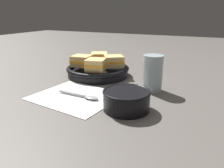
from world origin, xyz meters
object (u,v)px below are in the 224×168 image
Objects in this scene: skillet at (98,71)px; sandwich_near_right at (99,58)px; spoon at (86,96)px; sandwich_near_left at (114,61)px; sandwich_far_left at (82,61)px; soup_bowl at (126,99)px; drinking_glass at (153,73)px; sandwich_far_right at (96,65)px.

sandwich_near_right reaches higher than skillet.
spoon is at bearing -69.05° from sandwich_near_right.
sandwich_far_left is at bearing -156.98° from sandwich_near_left.
soup_bowl is 0.36m from skillet.
sandwich_near_right is at bearing 113.08° from skillet.
drinking_glass reaches higher than sandwich_near_right.
sandwich_near_left is (0.06, 0.02, 0.04)m from skillet.
sandwich_near_right is at bearing 113.02° from sandwich_far_right.
soup_bowl is 1.30× the size of sandwich_near_right.
spoon is 1.79× the size of sandwich_far_left.
soup_bowl reaches higher than spoon.
spoon is 0.28m from sandwich_far_left.
sandwich_far_right reaches higher than spoon.
skillet is (-0.24, 0.27, -0.01)m from soup_bowl.
sandwich_near_left is at bearing 23.02° from sandwich_far_left.
sandwich_near_left and sandwich_far_left have the same top height.
sandwich_near_right is at bearing 158.02° from sandwich_near_left.
soup_bowl is 1.07× the size of drinking_glass.
sandwich_far_right is at bearing -21.98° from sandwich_far_left.
skillet is at bearing -158.78° from sandwich_near_left.
soup_bowl is 0.19m from drinking_glass.
sandwich_far_left is (-0.30, 0.24, 0.03)m from soup_bowl.
sandwich_near_left reaches higher than spoon.
skillet is 2.91× the size of drinking_glass.
drinking_glass is at bearing -9.84° from sandwich_far_left.
sandwich_near_left is (-0.03, 0.27, 0.06)m from spoon.
drinking_glass is (0.17, 0.16, 0.05)m from spoon.
soup_bowl is 1.56× the size of sandwich_far_left.
sandwich_near_left is 1.03× the size of sandwich_near_right.
sandwich_near_left is 0.14m from sandwich_far_left.
sandwich_near_right is 0.32m from drinking_glass.
sandwich_near_left is 0.85× the size of drinking_glass.
spoon is 0.27m from skillet.
sandwich_near_left is at bearing 21.22° from skillet.
drinking_glass is at bearing -26.87° from sandwich_near_right.
sandwich_far_right is at bearing -67.04° from skillet.
drinking_glass is at bearing 83.02° from soup_bowl.
soup_bowl is at bearing -59.16° from sandwich_near_left.
spoon is 1.44× the size of sandwich_near_left.
soup_bowl is at bearing -38.61° from sandwich_far_left.
soup_bowl is 0.30m from sandwich_far_right.
soup_bowl is at bearing -96.98° from drinking_glass.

